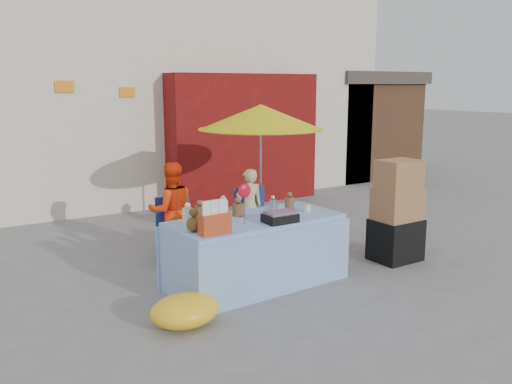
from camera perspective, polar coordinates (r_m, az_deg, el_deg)
ground at (r=6.72m, az=0.58°, el=-9.51°), size 80.00×80.00×0.00m
backdrop at (r=13.42m, az=-15.19°, el=13.92°), size 14.00×8.00×7.80m
market_table at (r=6.55m, az=-0.07°, el=-6.16°), size 2.20×1.14×1.29m
chair_left at (r=7.58m, az=-8.36°, el=-5.17°), size 0.56×0.55×0.85m
chair_right at (r=8.12m, az=-0.22°, el=-3.92°), size 0.56×0.55×0.85m
vendor_orange at (r=7.59m, az=-8.87°, el=-1.91°), size 0.73×0.62×1.34m
vendor_beige at (r=8.16m, az=-0.73°, el=-1.53°), size 0.46×0.35×1.16m
umbrella at (r=8.26m, az=0.52°, el=7.84°), size 1.90×1.90×2.09m
box_stack at (r=7.61m, az=14.60°, el=-2.31°), size 0.64×0.53×1.39m
tarp_bundle at (r=5.58m, az=-7.48°, el=-12.27°), size 0.84×0.74×0.32m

